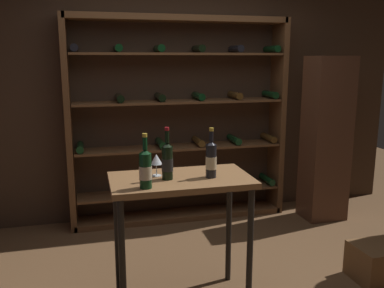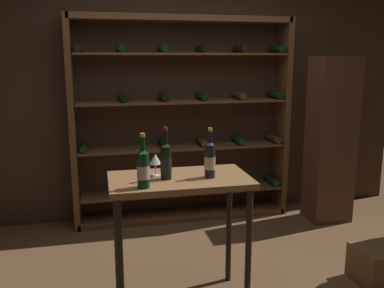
% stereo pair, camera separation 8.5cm
% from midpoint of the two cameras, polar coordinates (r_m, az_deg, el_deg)
% --- Properties ---
extents(back_wall, '(5.39, 0.10, 2.98)m').
position_cam_midpoint_polar(back_wall, '(4.58, -3.59, 8.39)').
color(back_wall, '#3D2B1E').
rests_on(back_wall, ground).
extents(wine_rack, '(2.35, 0.32, 2.18)m').
position_cam_midpoint_polar(wine_rack, '(4.43, -2.07, 3.25)').
color(wine_rack, brown).
rests_on(wine_rack, ground).
extents(tasting_table, '(0.97, 0.54, 0.95)m').
position_cam_midpoint_polar(tasting_table, '(2.89, -2.38, -7.31)').
color(tasting_table, brown).
rests_on(tasting_table, ground).
extents(wine_crate, '(0.48, 0.35, 0.29)m').
position_cam_midpoint_polar(wine_crate, '(3.77, 24.19, -14.62)').
color(wine_crate, brown).
rests_on(wine_crate, ground).
extents(display_cabinet, '(0.44, 0.36, 1.78)m').
position_cam_midpoint_polar(display_cabinet, '(4.71, 17.52, 0.62)').
color(display_cabinet, '#4C2D1E').
rests_on(display_cabinet, ground).
extents(wine_bottle_red_label, '(0.08, 0.08, 0.35)m').
position_cam_midpoint_polar(wine_bottle_red_label, '(2.81, 1.79, -2.11)').
color(wine_bottle_red_label, black).
rests_on(wine_bottle_red_label, tasting_table).
extents(wine_bottle_amber_reserve, '(0.08, 0.08, 0.35)m').
position_cam_midpoint_polar(wine_bottle_amber_reserve, '(2.60, -7.38, -3.39)').
color(wine_bottle_amber_reserve, black).
rests_on(wine_bottle_amber_reserve, tasting_table).
extents(wine_bottle_black_capsule, '(0.08, 0.08, 0.36)m').
position_cam_midpoint_polar(wine_bottle_black_capsule, '(2.78, -4.31, -2.33)').
color(wine_bottle_black_capsule, black).
rests_on(wine_bottle_black_capsule, tasting_table).
extents(wine_glass_stemmed_right, '(0.08, 0.08, 0.16)m').
position_cam_midpoint_polar(wine_glass_stemmed_right, '(2.86, -5.80, -2.23)').
color(wine_glass_stemmed_right, silver).
rests_on(wine_glass_stemmed_right, tasting_table).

